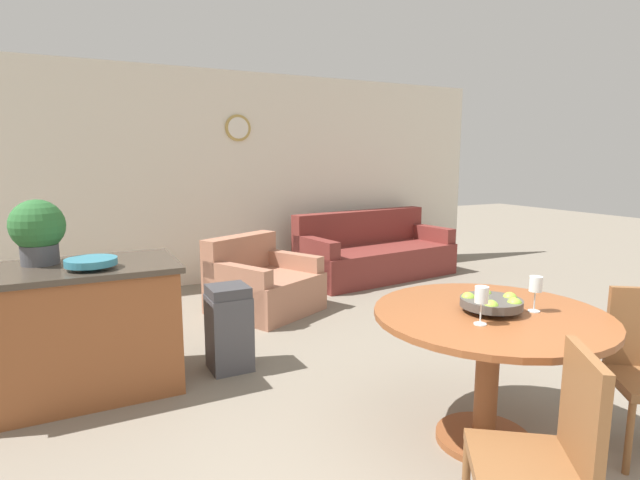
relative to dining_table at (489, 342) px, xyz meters
name	(u,v)px	position (x,y,z in m)	size (l,w,h in m)	color
wall_back	(218,178)	(-0.29, 4.41, 0.75)	(8.00, 0.09, 2.70)	silver
dining_table	(489,342)	(0.00, 0.00, 0.00)	(1.28, 1.28, 0.77)	brown
dining_chair_near_left	(547,451)	(-0.45, -0.75, -0.11)	(0.59, 0.59, 0.90)	brown
fruit_bowl	(492,303)	(0.00, 0.00, 0.23)	(0.33, 0.33, 0.10)	#4C4742
wine_glass_left	(482,297)	(-0.20, -0.13, 0.32)	(0.07, 0.07, 0.20)	silver
wine_glass_right	(536,286)	(0.22, -0.10, 0.32)	(0.07, 0.07, 0.20)	silver
kitchen_island	(74,330)	(-2.07, 1.72, -0.15)	(1.38, 0.78, 0.90)	brown
teal_bowl	(91,262)	(-1.93, 1.57, 0.34)	(0.32, 0.32, 0.07)	teal
potted_plant	(38,230)	(-2.23, 1.88, 0.54)	(0.35, 0.35, 0.44)	#4C4C51
trash_bin	(229,328)	(-1.01, 1.64, -0.27)	(0.31, 0.30, 0.66)	#47474C
couch	(374,255)	(1.65, 3.72, -0.30)	(2.25, 1.17, 0.88)	maroon
armchair	(262,286)	(-0.26, 2.93, -0.33)	(1.25, 1.25, 0.78)	#A87056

